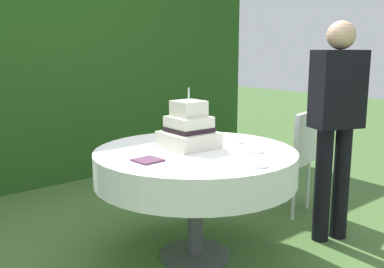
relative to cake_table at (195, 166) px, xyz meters
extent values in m
plane|color=#476B33|center=(0.00, 0.00, -0.64)|extent=(20.00, 20.00, 0.00)
cube|color=#234C19|center=(0.00, 2.49, 0.82)|extent=(5.33, 0.67, 2.93)
cylinder|color=#4C4C51|center=(0.00, 0.00, -0.63)|extent=(0.49, 0.49, 0.02)
cylinder|color=#4C4C51|center=(0.00, 0.00, -0.28)|extent=(0.11, 0.11, 0.72)
cylinder|color=brown|center=(0.00, 0.00, 0.09)|extent=(1.31, 1.31, 0.03)
cylinder|color=white|center=(0.00, 0.00, 0.00)|extent=(1.34, 1.34, 0.21)
cube|color=silver|center=(0.02, 0.09, 0.16)|extent=(0.35, 0.35, 0.11)
cube|color=silver|center=(0.02, 0.09, 0.27)|extent=(0.26, 0.26, 0.11)
cube|color=black|center=(0.02, 0.09, 0.23)|extent=(0.27, 0.27, 0.03)
cube|color=silver|center=(0.02, 0.09, 0.37)|extent=(0.20, 0.20, 0.11)
sphere|color=#C6599E|center=(0.15, 0.21, 0.24)|extent=(0.09, 0.09, 0.09)
cylinder|color=silver|center=(0.02, 0.09, 0.47)|extent=(0.01, 0.01, 0.09)
cylinder|color=white|center=(0.36, -0.01, 0.11)|extent=(0.12, 0.12, 0.01)
cylinder|color=white|center=(0.25, -0.28, 0.11)|extent=(0.15, 0.15, 0.01)
cylinder|color=white|center=(0.01, -0.55, 0.11)|extent=(0.11, 0.11, 0.01)
cube|color=#603856|center=(-0.41, -0.04, 0.11)|extent=(0.16, 0.16, 0.01)
cylinder|color=white|center=(1.28, 0.35, -0.42)|extent=(0.03, 0.03, 0.45)
cylinder|color=white|center=(0.97, 0.28, -0.42)|extent=(0.03, 0.03, 0.45)
cylinder|color=white|center=(1.36, 0.04, -0.42)|extent=(0.03, 0.03, 0.45)
cylinder|color=white|center=(1.05, -0.03, -0.42)|extent=(0.03, 0.03, 0.45)
cube|color=white|center=(1.17, 0.16, -0.17)|extent=(0.48, 0.48, 0.04)
cube|color=white|center=(1.21, -0.02, 0.05)|extent=(0.40, 0.13, 0.40)
cylinder|color=black|center=(1.03, -0.47, -0.22)|extent=(0.12, 0.12, 0.85)
cylinder|color=black|center=(0.88, -0.41, -0.22)|extent=(0.12, 0.12, 0.85)
cube|color=black|center=(0.96, -0.44, 0.48)|extent=(0.41, 0.32, 0.55)
sphere|color=tan|center=(0.96, -0.44, 0.86)|extent=(0.20, 0.20, 0.20)
camera|label=1|loc=(-1.89, -2.17, 0.78)|focal=41.82mm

